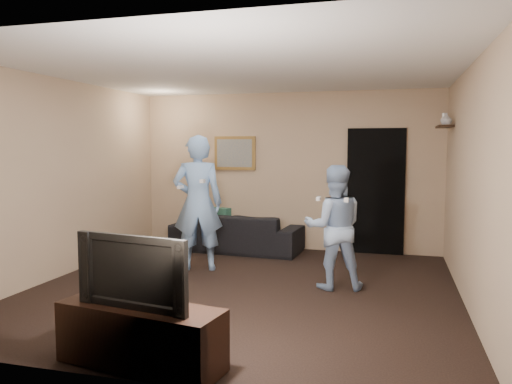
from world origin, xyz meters
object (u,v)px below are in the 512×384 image
(sofa, at_px, (237,232))
(wii_player_right, at_px, (334,227))
(wii_player_left, at_px, (198,203))
(tv_console, at_px, (141,336))
(television, at_px, (139,270))

(sofa, relative_size, wii_player_right, 1.41)
(sofa, relative_size, wii_player_left, 1.13)
(tv_console, bearing_deg, wii_player_right, 74.41)
(tv_console, xyz_separation_m, wii_player_right, (1.19, 2.58, 0.50))
(tv_console, bearing_deg, television, -170.80)
(sofa, height_order, wii_player_left, wii_player_left)
(television, xyz_separation_m, wii_player_right, (1.19, 2.58, -0.03))
(sofa, height_order, wii_player_right, wii_player_right)
(sofa, distance_m, tv_console, 4.38)
(television, bearing_deg, tv_console, 9.20)
(wii_player_left, bearing_deg, sofa, 83.93)
(tv_console, relative_size, wii_player_right, 0.90)
(sofa, bearing_deg, wii_player_left, 87.73)
(tv_console, height_order, wii_player_left, wii_player_left)
(wii_player_right, bearing_deg, tv_console, -114.78)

